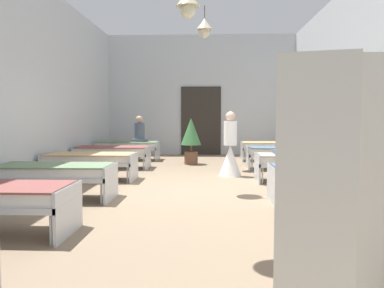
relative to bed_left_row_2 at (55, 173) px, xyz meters
The scene contains 14 objects.
ground_plane 2.47m from the bed_left_row_2, 23.06° to the left, with size 7.16×13.79×0.10m, color #8C755B.
room_shell 3.66m from the bed_left_row_2, 46.77° to the left, with size 6.96×13.39×4.21m.
bed_left_row_2 is the anchor object (origin of this frame).
bed_right_row_2 4.46m from the bed_left_row_2, ahead, with size 1.90×0.84×0.57m.
bed_left_row_3 1.90m from the bed_left_row_2, 90.00° to the left, with size 1.90×0.84×0.57m.
bed_right_row_3 4.85m from the bed_left_row_2, 23.06° to the left, with size 1.90×0.84×0.57m.
bed_left_row_4 3.80m from the bed_left_row_2, 90.00° to the left, with size 1.90×0.84×0.57m.
bed_right_row_4 5.86m from the bed_left_row_2, 40.41° to the left, with size 1.90×0.84×0.57m.
bed_left_row_5 5.70m from the bed_left_row_2, 90.00° to the left, with size 1.90×0.84×0.57m.
bed_right_row_5 7.24m from the bed_left_row_2, 51.94° to the left, with size 1.90×0.84×0.57m.
nurse_near_aisle 4.01m from the bed_left_row_2, 41.44° to the left, with size 0.52×0.52×1.49m.
patient_seated_primary 5.83m from the bed_left_row_2, 86.55° to the left, with size 0.44×0.44×0.80m.
patient_seated_secondary 4.59m from the bed_left_row_2, 25.73° to the left, with size 0.44×0.44×0.80m.
potted_plant 5.18m from the bed_left_row_2, 67.07° to the left, with size 0.57×0.57×1.31m.
Camera 1 is at (0.30, -7.13, 1.37)m, focal length 36.24 mm.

